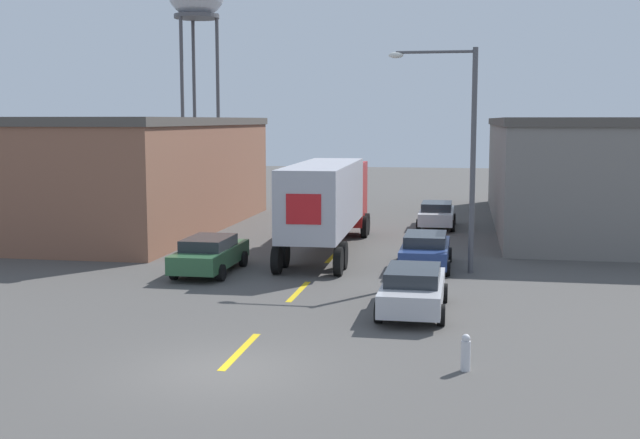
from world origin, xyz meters
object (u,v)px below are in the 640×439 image
semi_truck (329,197)px  parked_car_right_mid (425,250)px  parked_car_right_near (413,288)px  street_lamp (462,142)px  fire_hydrant (466,353)px  parked_car_left_far (210,254)px  parked_car_right_far (437,214)px

semi_truck → parked_car_right_mid: semi_truck is taller
parked_car_right_mid → semi_truck: bearing=142.5°
semi_truck → parked_car_right_mid: bearing=-39.0°
parked_car_right_mid → parked_car_right_near: size_ratio=1.00×
parked_car_right_near → semi_truck: bearing=112.4°
parked_car_right_mid → street_lamp: (1.32, -0.67, 4.17)m
parked_car_right_mid → parked_car_right_near: (0.00, -7.28, 0.00)m
fire_hydrant → semi_truck: bearing=110.3°
semi_truck → fire_hydrant: 17.25m
semi_truck → parked_car_right_near: bearing=-69.1°
parked_car_right_mid → fire_hydrant: (1.55, -12.72, -0.30)m
parked_car_left_far → street_lamp: 10.29m
semi_truck → parked_car_right_mid: (4.38, -3.36, -1.65)m
parked_car_right_near → fire_hydrant: (1.55, -5.45, -0.30)m
parked_car_left_far → parked_car_right_near: (7.93, -4.89, 0.00)m
parked_car_right_near → parked_car_right_mid: bearing=90.0°
parked_car_right_far → parked_car_left_far: bearing=-118.9°
parked_car_right_far → street_lamp: bearing=-84.0°
street_lamp → fire_hydrant: size_ratio=9.67×
parked_car_left_far → parked_car_right_far: size_ratio=1.00×
semi_truck → fire_hydrant: semi_truck is taller
street_lamp → parked_car_right_mid: bearing=153.1°
street_lamp → fire_hydrant: street_lamp is taller
street_lamp → fire_hydrant: bearing=-88.9°
parked_car_right_mid → street_lamp: street_lamp is taller
parked_car_right_far → fire_hydrant: size_ratio=5.46×
parked_car_left_far → parked_car_right_mid: same height
parked_car_right_far → parked_car_right_near: (0.00, -19.28, 0.00)m
parked_car_right_mid → parked_car_right_far: bearing=90.0°
semi_truck → parked_car_right_far: bearing=61.6°
semi_truck → fire_hydrant: bearing=-71.3°
parked_car_right_far → fire_hydrant: (1.55, -24.73, -0.30)m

